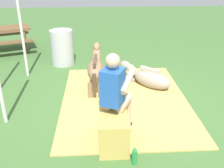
% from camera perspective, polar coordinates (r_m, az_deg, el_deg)
% --- Properties ---
extents(ground_plane, '(24.00, 24.00, 0.00)m').
position_cam_1_polar(ground_plane, '(5.06, 3.16, -4.42)').
color(ground_plane, '#426B33').
extents(hay_patch, '(3.21, 2.42, 0.02)m').
position_cam_1_polar(hay_patch, '(5.21, 2.73, -3.37)').
color(hay_patch, tan).
rests_on(hay_patch, ground).
extents(hay_bale, '(0.78, 0.42, 0.51)m').
position_cam_1_polar(hay_bale, '(3.92, 0.19, -9.61)').
color(hay_bale, tan).
rests_on(hay_bale, ground).
extents(person_seated, '(0.72, 0.58, 1.39)m').
position_cam_1_polar(person_seated, '(3.79, 0.80, -1.74)').
color(person_seated, '#D8AD8C').
rests_on(person_seated, ground).
extents(pony_standing, '(1.35, 0.36, 0.87)m').
position_cam_1_polar(pony_standing, '(5.40, -3.56, 3.58)').
color(pony_standing, '#8C6B4C').
rests_on(pony_standing, ground).
extents(pony_lying, '(1.14, 1.14, 0.42)m').
position_cam_1_polar(pony_lying, '(5.77, 7.83, 1.32)').
color(pony_lying, gray).
rests_on(pony_lying, ground).
extents(soda_bottle, '(0.07, 0.07, 0.28)m').
position_cam_1_polar(soda_bottle, '(3.65, 4.92, -15.17)').
color(soda_bottle, '#268C3F').
rests_on(soda_bottle, ground).
extents(water_barrel, '(0.59, 0.59, 0.91)m').
position_cam_1_polar(water_barrel, '(7.04, -10.73, 7.79)').
color(water_barrel, '#B2B2B7').
rests_on(water_barrel, ground).
extents(tent_pole_right, '(0.06, 0.06, 2.43)m').
position_cam_1_polar(tent_pole_right, '(6.29, -19.16, 12.03)').
color(tent_pole_right, silver).
rests_on(tent_pole_right, ground).
extents(picnic_bench, '(1.74, 1.86, 0.75)m').
position_cam_1_polar(picnic_bench, '(8.41, -22.47, 10.00)').
color(picnic_bench, brown).
rests_on(picnic_bench, ground).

